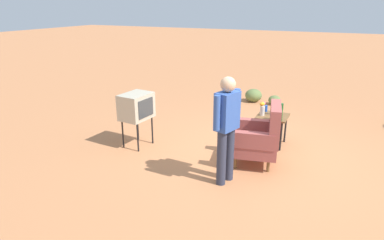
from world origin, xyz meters
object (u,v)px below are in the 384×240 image
at_px(person_standing, 227,124).
at_px(bottle_tall_amber, 274,107).
at_px(armchair, 260,136).
at_px(tv_on_stand, 136,107).
at_px(bottle_wine_green, 281,112).
at_px(side_table, 272,120).
at_px(flower_vase, 263,108).
at_px(soda_can_blue, 266,108).

height_order(person_standing, bottle_tall_amber, person_standing).
bearing_deg(armchair, person_standing, -21.21).
height_order(tv_on_stand, person_standing, person_standing).
relative_size(bottle_wine_green, bottle_tall_amber, 1.07).
bearing_deg(tv_on_stand, bottle_tall_amber, 117.81).
height_order(armchair, person_standing, person_standing).
bearing_deg(tv_on_stand, side_table, 116.48).
distance_m(armchair, bottle_wine_green, 0.76).
xyz_separation_m(side_table, flower_vase, (0.08, -0.19, 0.23)).
xyz_separation_m(tv_on_stand, bottle_wine_green, (-0.92, 2.49, -0.03)).
distance_m(soda_can_blue, bottle_tall_amber, 0.24).
xyz_separation_m(bottle_wine_green, flower_vase, (-0.15, -0.37, -0.01)).
relative_size(armchair, bottle_tall_amber, 3.53).
distance_m(soda_can_blue, bottle_wine_green, 0.57).
xyz_separation_m(tv_on_stand, flower_vase, (-1.07, 2.12, -0.05)).
bearing_deg(flower_vase, soda_can_blue, 178.90).
xyz_separation_m(armchair, soda_can_blue, (-1.11, -0.18, 0.15)).
bearing_deg(person_standing, side_table, 169.53).
bearing_deg(flower_vase, bottle_wine_green, 67.70).
bearing_deg(person_standing, bottle_wine_green, 161.49).
relative_size(bottle_tall_amber, flower_vase, 1.13).
bearing_deg(flower_vase, side_table, 113.02).
height_order(bottle_wine_green, bottle_tall_amber, bottle_wine_green).
bearing_deg(soda_can_blue, bottle_wine_green, 40.83).
relative_size(side_table, bottle_tall_amber, 1.96).
relative_size(armchair, person_standing, 0.65).
xyz_separation_m(side_table, tv_on_stand, (1.15, -2.30, 0.28)).
bearing_deg(bottle_tall_amber, bottle_wine_green, 30.68).
bearing_deg(bottle_tall_amber, soda_can_blue, -123.01).
height_order(side_table, bottle_tall_amber, bottle_tall_amber).
height_order(soda_can_blue, bottle_tall_amber, bottle_tall_amber).
distance_m(armchair, person_standing, 0.98).
relative_size(armchair, side_table, 1.80).
bearing_deg(side_table, bottle_wine_green, 38.45).
distance_m(side_table, bottle_wine_green, 0.38).
distance_m(person_standing, bottle_wine_green, 1.60).
xyz_separation_m(side_table, soda_can_blue, (-0.19, -0.18, 0.15)).
relative_size(soda_can_blue, bottle_tall_amber, 0.41).
xyz_separation_m(armchair, bottle_tall_amber, (-0.99, 0.01, 0.24)).
xyz_separation_m(person_standing, soda_can_blue, (-1.93, 0.14, -0.29)).
height_order(person_standing, soda_can_blue, person_standing).
height_order(armchair, bottle_wine_green, armchair).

